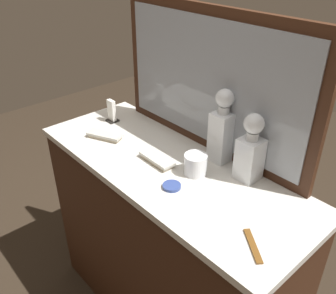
{
  "coord_description": "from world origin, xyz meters",
  "views": [
    {
      "loc": [
        0.9,
        -0.81,
        1.72
      ],
      "look_at": [
        0.0,
        0.0,
        1.0
      ],
      "focal_mm": 38.98,
      "sensor_mm": 36.0,
      "label": 1
    }
  ],
  "objects_px": {
    "crystal_decanter_left": "(250,154)",
    "porcelain_dish": "(172,186)",
    "silver_brush_far_left": "(105,136)",
    "silver_brush_center": "(157,160)",
    "napkin_holder": "(112,113)",
    "crystal_tumbler_far_left": "(195,165)",
    "crystal_decanter_right": "(222,133)",
    "tortoiseshell_comb": "(253,246)"
  },
  "relations": [
    {
      "from": "crystal_decanter_right",
      "to": "silver_brush_center",
      "type": "xyz_separation_m",
      "value": [
        -0.15,
        -0.2,
        -0.11
      ]
    },
    {
      "from": "crystal_decanter_left",
      "to": "silver_brush_far_left",
      "type": "xyz_separation_m",
      "value": [
        -0.61,
        -0.23,
        -0.09
      ]
    },
    {
      "from": "silver_brush_center",
      "to": "silver_brush_far_left",
      "type": "bearing_deg",
      "value": -171.54
    },
    {
      "from": "crystal_decanter_right",
      "to": "crystal_decanter_left",
      "type": "relative_size",
      "value": 1.15
    },
    {
      "from": "crystal_decanter_left",
      "to": "silver_brush_center",
      "type": "xyz_separation_m",
      "value": [
        -0.31,
        -0.18,
        -0.09
      ]
    },
    {
      "from": "porcelain_dish",
      "to": "tortoiseshell_comb",
      "type": "xyz_separation_m",
      "value": [
        0.37,
        -0.02,
        -0.0
      ]
    },
    {
      "from": "crystal_decanter_right",
      "to": "porcelain_dish",
      "type": "bearing_deg",
      "value": -87.78
    },
    {
      "from": "crystal_tumbler_far_left",
      "to": "silver_brush_far_left",
      "type": "bearing_deg",
      "value": -167.21
    },
    {
      "from": "silver_brush_center",
      "to": "crystal_decanter_left",
      "type": "bearing_deg",
      "value": 30.92
    },
    {
      "from": "porcelain_dish",
      "to": "tortoiseshell_comb",
      "type": "relative_size",
      "value": 0.55
    },
    {
      "from": "crystal_decanter_right",
      "to": "crystal_tumbler_far_left",
      "type": "distance_m",
      "value": 0.17
    },
    {
      "from": "tortoiseshell_comb",
      "to": "silver_brush_center",
      "type": "bearing_deg",
      "value": 171.03
    },
    {
      "from": "crystal_decanter_left",
      "to": "crystal_tumbler_far_left",
      "type": "distance_m",
      "value": 0.21
    },
    {
      "from": "crystal_decanter_right",
      "to": "silver_brush_center",
      "type": "bearing_deg",
      "value": -126.77
    },
    {
      "from": "porcelain_dish",
      "to": "napkin_holder",
      "type": "distance_m",
      "value": 0.61
    },
    {
      "from": "crystal_decanter_left",
      "to": "porcelain_dish",
      "type": "xyz_separation_m",
      "value": [
        -0.14,
        -0.25,
        -0.1
      ]
    },
    {
      "from": "crystal_decanter_left",
      "to": "silver_brush_center",
      "type": "height_order",
      "value": "crystal_decanter_left"
    },
    {
      "from": "silver_brush_far_left",
      "to": "porcelain_dish",
      "type": "bearing_deg",
      "value": -2.87
    },
    {
      "from": "silver_brush_center",
      "to": "napkin_holder",
      "type": "relative_size",
      "value": 1.5
    },
    {
      "from": "crystal_decanter_left",
      "to": "porcelain_dish",
      "type": "distance_m",
      "value": 0.31
    },
    {
      "from": "crystal_decanter_left",
      "to": "silver_brush_far_left",
      "type": "bearing_deg",
      "value": -159.49
    },
    {
      "from": "crystal_decanter_left",
      "to": "porcelain_dish",
      "type": "relative_size",
      "value": 3.92
    },
    {
      "from": "crystal_decanter_right",
      "to": "napkin_holder",
      "type": "distance_m",
      "value": 0.6
    },
    {
      "from": "crystal_decanter_right",
      "to": "silver_brush_far_left",
      "type": "xyz_separation_m",
      "value": [
        -0.46,
        -0.25,
        -0.11
      ]
    },
    {
      "from": "crystal_decanter_left",
      "to": "napkin_holder",
      "type": "xyz_separation_m",
      "value": [
        -0.73,
        -0.11,
        -0.06
      ]
    },
    {
      "from": "silver_brush_center",
      "to": "tortoiseshell_comb",
      "type": "distance_m",
      "value": 0.54
    },
    {
      "from": "crystal_decanter_left",
      "to": "tortoiseshell_comb",
      "type": "bearing_deg",
      "value": -49.63
    },
    {
      "from": "silver_brush_center",
      "to": "crystal_tumbler_far_left",
      "type": "bearing_deg",
      "value": 20.86
    },
    {
      "from": "crystal_decanter_right",
      "to": "napkin_holder",
      "type": "relative_size",
      "value": 2.76
    },
    {
      "from": "crystal_decanter_right",
      "to": "silver_brush_center",
      "type": "distance_m",
      "value": 0.28
    },
    {
      "from": "silver_brush_far_left",
      "to": "tortoiseshell_comb",
      "type": "height_order",
      "value": "silver_brush_far_left"
    },
    {
      "from": "crystal_decanter_right",
      "to": "crystal_decanter_left",
      "type": "bearing_deg",
      "value": -7.69
    },
    {
      "from": "silver_brush_center",
      "to": "tortoiseshell_comb",
      "type": "height_order",
      "value": "silver_brush_center"
    },
    {
      "from": "crystal_decanter_left",
      "to": "silver_brush_far_left",
      "type": "relative_size",
      "value": 1.56
    },
    {
      "from": "crystal_tumbler_far_left",
      "to": "silver_brush_far_left",
      "type": "relative_size",
      "value": 0.52
    },
    {
      "from": "crystal_decanter_right",
      "to": "tortoiseshell_comb",
      "type": "relative_size",
      "value": 2.49
    },
    {
      "from": "crystal_decanter_right",
      "to": "silver_brush_far_left",
      "type": "relative_size",
      "value": 1.79
    },
    {
      "from": "napkin_holder",
      "to": "crystal_decanter_right",
      "type": "bearing_deg",
      "value": 12.48
    },
    {
      "from": "porcelain_dish",
      "to": "tortoiseshell_comb",
      "type": "height_order",
      "value": "porcelain_dish"
    },
    {
      "from": "crystal_decanter_left",
      "to": "silver_brush_center",
      "type": "bearing_deg",
      "value": -149.08
    },
    {
      "from": "silver_brush_center",
      "to": "porcelain_dish",
      "type": "distance_m",
      "value": 0.18
    },
    {
      "from": "silver_brush_far_left",
      "to": "porcelain_dish",
      "type": "xyz_separation_m",
      "value": [
        0.47,
        -0.02,
        -0.01
      ]
    }
  ]
}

